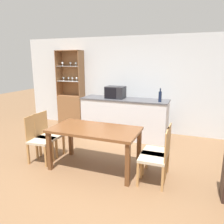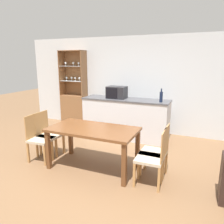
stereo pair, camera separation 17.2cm
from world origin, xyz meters
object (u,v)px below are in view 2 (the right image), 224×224
Objects in this scene: dining_table at (93,133)px; microwave at (117,92)px; dining_chair_side_left_far at (48,134)px; dining_chair_side_right_near at (153,158)px; wine_bottle at (161,97)px; dining_chair_side_right_far at (156,152)px; dining_chair_side_left_near at (40,138)px; display_cabinet at (74,104)px.

microwave is (-0.26, 1.75, 0.48)m from dining_table.
dining_chair_side_left_far is (-1.11, 0.12, -0.21)m from dining_table.
wine_bottle is (-0.25, 1.78, 0.67)m from dining_chair_side_right_near.
dining_chair_side_right_far is 2.23m from dining_chair_side_left_near.
dining_chair_side_left_far is 1.00× the size of dining_chair_side_left_near.
dining_table is 1.73× the size of dining_chair_side_left_far.
display_cabinet is 2.43× the size of dining_chair_side_left_near.
display_cabinet reaches higher than wine_bottle.
microwave reaches higher than dining_chair_side_left_near.
display_cabinet is 1.40× the size of dining_table.
wine_bottle is (1.12, -0.09, -0.02)m from microwave.
dining_chair_side_right_near is at bearing -53.84° from microwave.
dining_chair_side_right_near is (2.98, -2.42, -0.18)m from display_cabinet.
display_cabinet reaches higher than dining_chair_side_left_near.
dining_chair_side_left_near is 2.18m from microwave.
dining_table is 5.03× the size of wine_bottle.
dining_chair_side_right_near and dining_chair_side_left_near have the same top height.
dining_chair_side_left_far is (0.76, -2.17, -0.18)m from display_cabinet.
dining_chair_side_right_near is 1.92m from wine_bottle.
dining_chair_side_right_far is at bearing -80.69° from wine_bottle.
display_cabinet is at bearing 55.59° from dining_chair_side_right_far.
microwave reaches higher than dining_chair_side_right_far.
display_cabinet is at bearing 49.69° from dining_chair_side_right_near.
display_cabinet reaches higher than microwave.
dining_chair_side_right_near is 2.91× the size of wine_bottle.
microwave is at bearing 98.43° from dining_table.
display_cabinet reaches higher than dining_chair_side_right_near.
wine_bottle is (0.86, 1.66, 0.46)m from dining_table.
display_cabinet is 2.85m from wine_bottle.
wine_bottle reaches higher than dining_chair_side_left_far.
dining_chair_side_right_near is at bearing 85.77° from dining_chair_side_left_near.
microwave is at bearing 34.85° from dining_chair_side_right_near.
dining_chair_side_left_near is (-2.22, -0.00, 0.00)m from dining_chair_side_right_near.
dining_chair_side_right_far is (1.11, 0.12, -0.21)m from dining_table.
microwave is at bearing 41.70° from dining_chair_side_right_far.
dining_table is 1.73× the size of dining_chair_side_left_near.
dining_chair_side_left_near is (-1.11, -0.13, -0.21)m from dining_table.
dining_chair_side_right_far is 1.95× the size of microwave.
microwave is at bearing 151.29° from dining_chair_side_left_near.
dining_chair_side_left_far is (-2.22, 0.00, 0.00)m from dining_chair_side_right_far.
wine_bottle is (2.73, -0.64, 0.49)m from display_cabinet.
display_cabinet reaches higher than dining_table.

